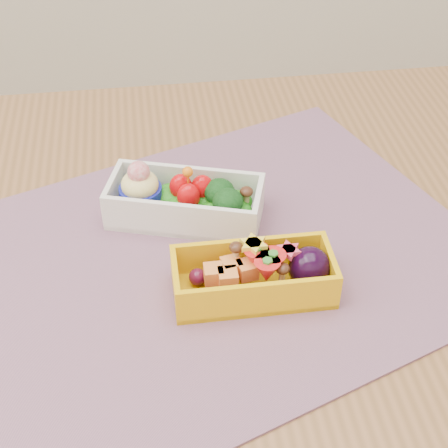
{
  "coord_description": "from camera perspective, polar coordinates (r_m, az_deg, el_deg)",
  "views": [
    {
      "loc": [
        -0.03,
        -0.47,
        1.22
      ],
      "look_at": [
        0.04,
        0.04,
        0.79
      ],
      "focal_mm": 54.75,
      "sensor_mm": 36.0,
      "label": 1
    }
  ],
  "objects": [
    {
      "name": "bento_yellow",
      "position": [
        0.64,
        2.78,
        -4.29
      ],
      "size": [
        0.15,
        0.07,
        0.05
      ],
      "rotation": [
        0.0,
        0.0,
        -0.0
      ],
      "color": "#ECB00C",
      "rests_on": "placemat"
    },
    {
      "name": "bento_white",
      "position": [
        0.72,
        -3.34,
        1.96
      ],
      "size": [
        0.17,
        0.12,
        0.07
      ],
      "rotation": [
        0.0,
        0.0,
        -0.3
      ],
      "color": "silver",
      "rests_on": "placemat"
    },
    {
      "name": "placemat",
      "position": [
        0.69,
        -0.56,
        -2.78
      ],
      "size": [
        0.62,
        0.55,
        0.0
      ],
      "primitive_type": "cube",
      "rotation": [
        0.0,
        0.0,
        0.36
      ],
      "color": "#875D67",
      "rests_on": "table"
    },
    {
      "name": "table",
      "position": [
        0.74,
        -2.67,
        -10.42
      ],
      "size": [
        1.2,
        0.8,
        0.75
      ],
      "color": "brown",
      "rests_on": "ground"
    }
  ]
}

